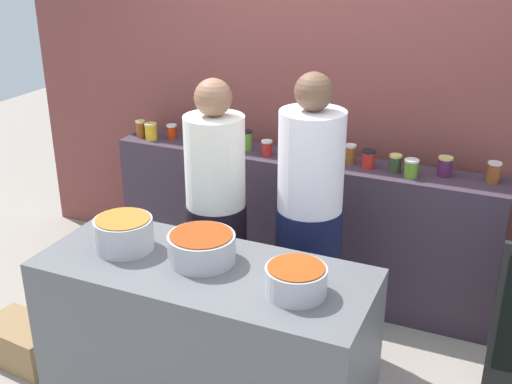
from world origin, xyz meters
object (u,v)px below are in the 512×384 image
(preserve_jar_0, at_px, (141,129))
(cook_with_tongs, at_px, (217,226))
(bread_crate, at_px, (24,342))
(preserve_jar_13, at_px, (494,172))
(cooking_pot_center, at_px, (202,248))
(preserve_jar_4, at_px, (246,140))
(preserve_jar_7, at_px, (333,151))
(preserve_jar_2, at_px, (172,132))
(preserve_jar_11, at_px, (411,168))
(preserve_jar_5, at_px, (267,148))
(preserve_jar_12, at_px, (445,166))
(preserve_jar_6, at_px, (298,146))
(preserve_jar_10, at_px, (395,163))
(preserve_jar_8, at_px, (350,154))
(preserve_jar_9, at_px, (368,159))
(preserve_jar_1, at_px, (151,131))
(cooking_pot_left, at_px, (124,234))
(preserve_jar_3, at_px, (194,134))
(cooking_pot_right, at_px, (296,280))

(preserve_jar_0, relative_size, cook_with_tongs, 0.07)
(preserve_jar_0, relative_size, bread_crate, 0.26)
(preserve_jar_13, distance_m, cooking_pot_center, 1.88)
(preserve_jar_4, xyz_separation_m, preserve_jar_7, (0.61, 0.06, -0.02))
(preserve_jar_2, xyz_separation_m, preserve_jar_11, (1.76, -0.07, 0.00))
(preserve_jar_5, relative_size, preserve_jar_12, 0.87)
(preserve_jar_6, bearing_deg, preserve_jar_10, -6.11)
(preserve_jar_12, xyz_separation_m, preserve_jar_13, (0.29, 0.01, 0.00))
(preserve_jar_8, distance_m, preserve_jar_9, 0.14)
(preserve_jar_1, distance_m, bread_crate, 1.69)
(bread_crate, bearing_deg, preserve_jar_6, 52.01)
(preserve_jar_0, height_order, cooking_pot_left, preserve_jar_0)
(preserve_jar_2, height_order, preserve_jar_7, preserve_jar_2)
(preserve_jar_8, relative_size, cooking_pot_center, 0.38)
(preserve_jar_9, bearing_deg, preserve_jar_7, 164.28)
(preserve_jar_2, relative_size, preserve_jar_10, 0.94)
(preserve_jar_8, distance_m, cooking_pot_center, 1.43)
(preserve_jar_0, distance_m, cook_with_tongs, 1.21)
(preserve_jar_2, relative_size, bread_crate, 0.23)
(preserve_jar_3, relative_size, cook_with_tongs, 0.07)
(preserve_jar_8, distance_m, cooking_pot_right, 1.49)
(bread_crate, bearing_deg, preserve_jar_4, 60.73)
(preserve_jar_5, height_order, preserve_jar_12, preserve_jar_12)
(preserve_jar_8, xyz_separation_m, preserve_jar_9, (0.13, -0.04, -0.00))
(preserve_jar_4, distance_m, preserve_jar_10, 1.05)
(preserve_jar_11, bearing_deg, preserve_jar_3, 177.73)
(preserve_jar_1, bearing_deg, preserve_jar_8, 3.61)
(preserve_jar_7, relative_size, preserve_jar_13, 0.78)
(cook_with_tongs, bearing_deg, preserve_jar_12, 31.40)
(preserve_jar_6, bearing_deg, bread_crate, -127.99)
(preserve_jar_7, bearing_deg, preserve_jar_3, -176.17)
(preserve_jar_12, height_order, preserve_jar_13, preserve_jar_13)
(preserve_jar_1, xyz_separation_m, preserve_jar_7, (1.34, 0.13, -0.01))
(preserve_jar_13, bearing_deg, preserve_jar_1, -177.20)
(cooking_pot_left, xyz_separation_m, cooking_pot_right, (0.98, -0.06, -0.02))
(preserve_jar_5, distance_m, cook_with_tongs, 0.72)
(preserve_jar_2, xyz_separation_m, preserve_jar_4, (0.60, -0.00, 0.01))
(preserve_jar_6, relative_size, cook_with_tongs, 0.07)
(preserve_jar_5, relative_size, cook_with_tongs, 0.06)
(preserve_jar_2, xyz_separation_m, preserve_jar_8, (1.34, 0.02, 0.01))
(preserve_jar_7, relative_size, cooking_pot_left, 0.33)
(preserve_jar_5, xyz_separation_m, preserve_jar_7, (0.43, 0.12, -0.00))
(preserve_jar_1, distance_m, preserve_jar_9, 1.61)
(preserve_jar_11, bearing_deg, preserve_jar_5, 179.50)
(preserve_jar_2, bearing_deg, cooking_pot_right, -43.79)
(preserve_jar_0, height_order, preserve_jar_12, same)
(preserve_jar_13, bearing_deg, cooking_pot_left, -139.58)
(preserve_jar_4, xyz_separation_m, cooking_pot_right, (0.92, -1.45, -0.12))
(preserve_jar_4, bearing_deg, preserve_jar_0, -176.53)
(preserve_jar_3, xyz_separation_m, preserve_jar_7, (1.02, 0.07, -0.01))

